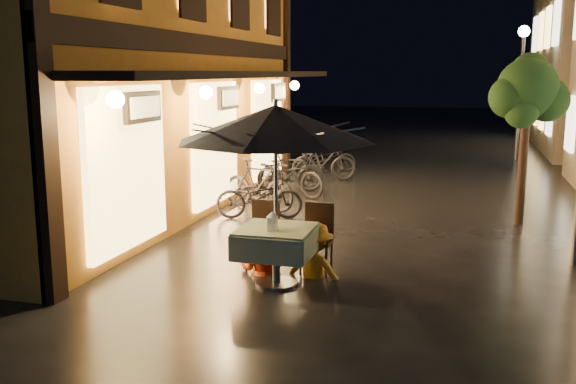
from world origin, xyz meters
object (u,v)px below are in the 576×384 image
(patio_umbrella, at_px, (276,123))
(bicycle_0, at_px, (259,196))
(cafe_table, at_px, (276,242))
(person_orange, at_px, (262,223))
(table_lantern, at_px, (272,220))
(person_yellow, at_px, (315,224))

(patio_umbrella, height_order, bicycle_0, patio_umbrella)
(cafe_table, relative_size, person_orange, 0.71)
(table_lantern, xyz_separation_m, bicycle_0, (-1.42, 3.84, -0.48))
(patio_umbrella, distance_m, table_lantern, 1.24)
(bicycle_0, bearing_deg, table_lantern, -175.06)
(table_lantern, bearing_deg, person_orange, 118.04)
(person_orange, height_order, person_yellow, person_yellow)
(patio_umbrella, distance_m, person_orange, 1.57)
(patio_umbrella, relative_size, table_lantern, 10.48)
(person_orange, bearing_deg, patio_umbrella, 124.52)
(table_lantern, height_order, person_orange, person_orange)
(table_lantern, relative_size, person_orange, 0.18)
(person_orange, relative_size, bicycle_0, 0.84)
(person_orange, distance_m, bicycle_0, 3.37)
(person_orange, bearing_deg, cafe_table, 124.52)
(table_lantern, height_order, person_yellow, person_yellow)
(cafe_table, xyz_separation_m, bicycle_0, (-1.42, 3.69, -0.15))
(cafe_table, height_order, person_yellow, person_yellow)
(patio_umbrella, xyz_separation_m, table_lantern, (0.00, -0.16, -1.23))
(patio_umbrella, bearing_deg, cafe_table, -90.00)
(person_yellow, distance_m, bicycle_0, 3.67)
(person_orange, xyz_separation_m, person_yellow, (0.76, 0.02, 0.03))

